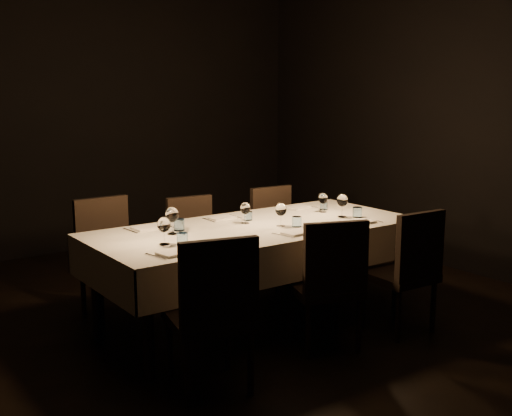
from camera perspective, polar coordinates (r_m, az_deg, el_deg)
room at (r=4.75m, az=0.00°, el=7.12°), size 5.01×6.01×3.01m
dining_table at (r=4.87m, az=0.00°, el=-2.47°), size 2.52×1.12×0.76m
chair_near_left at (r=3.77m, az=-3.84°, el=-8.86°), size 0.55×0.55×0.97m
place_setting_near_left at (r=4.23m, az=-7.49°, el=-2.51°), size 0.35×0.41×0.19m
chair_near_center at (r=4.41m, az=6.52°, el=-6.25°), size 0.57×0.57×0.93m
place_setting_near_center at (r=4.76m, az=2.99°, el=-1.00°), size 0.34×0.40×0.18m
chair_near_right at (r=4.82m, az=13.34°, el=-5.02°), size 0.46×0.46×0.93m
place_setting_near_right at (r=5.16m, az=8.45°, el=-0.15°), size 0.34×0.41×0.19m
chair_far_left at (r=5.23m, az=-13.01°, el=-3.75°), size 0.45×0.45×0.93m
place_setting_far_left at (r=4.69m, az=-7.95°, el=-1.17°), size 0.36×0.42×0.20m
chair_far_center at (r=5.57m, az=-5.50°, el=-2.99°), size 0.46×0.46×0.87m
place_setting_far_center at (r=5.01m, az=-1.54°, el=-0.47°), size 0.29×0.39×0.16m
chair_far_right at (r=5.92m, az=1.88°, el=-2.01°), size 0.45×0.45×0.89m
place_setting_far_right at (r=5.48m, az=5.34°, el=0.44°), size 0.31×0.39×0.16m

